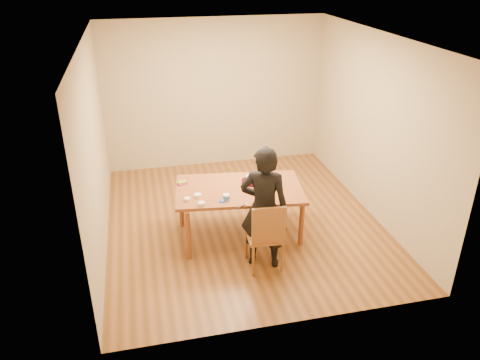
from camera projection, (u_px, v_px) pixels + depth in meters
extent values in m
cube|color=brown|center=(243.00, 220.00, 7.12)|extent=(4.00, 4.50, 0.00)
cube|color=silver|center=(243.00, 37.00, 5.94)|extent=(4.00, 4.50, 0.00)
cube|color=tan|center=(215.00, 94.00, 8.50)|extent=(4.00, 0.00, 2.70)
cube|color=tan|center=(95.00, 149.00, 6.13)|extent=(0.00, 4.50, 2.70)
cube|color=tan|center=(374.00, 127.00, 6.93)|extent=(0.00, 4.50, 2.70)
cube|color=brown|center=(239.00, 190.00, 6.44)|extent=(1.84, 1.23, 0.04)
cube|color=brown|center=(264.00, 235.00, 5.91)|extent=(0.47, 0.47, 0.04)
cylinder|color=#D50E3F|center=(253.00, 181.00, 6.60)|extent=(0.32, 0.32, 0.02)
cylinder|color=white|center=(253.00, 179.00, 6.58)|extent=(0.19, 0.19, 0.06)
ellipsoid|color=white|center=(253.00, 176.00, 6.56)|extent=(0.19, 0.19, 0.03)
cylinder|color=white|center=(226.00, 197.00, 6.12)|extent=(0.09, 0.09, 0.08)
cylinder|color=#1B38B0|center=(223.00, 201.00, 6.09)|extent=(0.10, 0.10, 0.01)
ellipsoid|color=white|center=(223.00, 200.00, 6.08)|extent=(0.04, 0.04, 0.02)
cylinder|color=white|center=(202.00, 204.00, 5.99)|extent=(0.09, 0.09, 0.04)
cylinder|color=white|center=(198.00, 196.00, 6.19)|extent=(0.09, 0.09, 0.04)
cylinder|color=white|center=(187.00, 199.00, 6.10)|extent=(0.08, 0.08, 0.04)
cube|color=#E53675|center=(183.00, 184.00, 6.54)|extent=(0.15, 0.12, 0.02)
cube|color=green|center=(182.00, 182.00, 6.53)|extent=(0.14, 0.09, 0.02)
cube|color=black|center=(241.00, 207.00, 5.96)|extent=(0.14, 0.10, 0.01)
imported|color=black|center=(264.00, 208.00, 5.79)|extent=(0.70, 0.59, 1.64)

